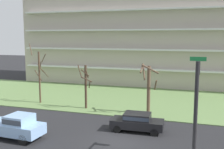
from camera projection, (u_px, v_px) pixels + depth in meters
ground at (119, 141)px, 20.96m from camera, size 160.00×160.00×0.00m
grass_lawn_strip at (150, 100)px, 34.15m from camera, size 80.00×16.00×0.08m
apartment_building at (166, 39)px, 46.69m from camera, size 47.92×13.73×15.02m
tree_far_left at (40, 75)px, 32.25m from camera, size 2.23×2.21×7.18m
tree_left at (86, 85)px, 29.81m from camera, size 1.85×1.64×4.89m
tree_center at (148, 87)px, 27.65m from camera, size 1.92×2.06×5.32m
pickup_blue_near_left at (13, 126)px, 21.39m from camera, size 5.49×2.27×1.95m
sedan_black_center_right at (137, 121)px, 22.94m from camera, size 4.48×2.00×1.57m
traffic_signal_mast at (196, 99)px, 14.27m from camera, size 0.90×6.07×6.88m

